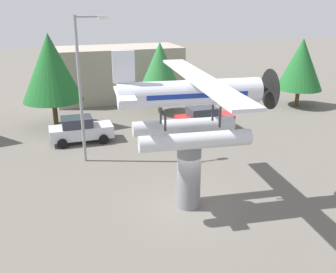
{
  "coord_description": "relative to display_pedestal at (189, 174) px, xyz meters",
  "views": [
    {
      "loc": [
        -6.03,
        -14.93,
        9.12
      ],
      "look_at": [
        0.0,
        3.0,
        2.45
      ],
      "focal_mm": 41.22,
      "sensor_mm": 36.0,
      "label": 1
    }
  ],
  "objects": [
    {
      "name": "car_mid_silver",
      "position": [
        -3.78,
        10.47,
        -0.75
      ],
      "size": [
        4.2,
        2.02,
        1.76
      ],
      "color": "silver",
      "rests_on": "ground"
    },
    {
      "name": "floatplane_monument",
      "position": [
        0.13,
        -0.02,
        3.3
      ],
      "size": [
        7.04,
        10.46,
        4.0
      ],
      "rotation": [
        0.0,
        0.0,
        -0.12
      ],
      "color": "silver",
      "rests_on": "display_pedestal"
    },
    {
      "name": "storefront_building",
      "position": [
        1.27,
        22.0,
        0.86
      ],
      "size": [
        11.95,
        5.35,
        4.99
      ],
      "primitive_type": "cube",
      "color": "#9E9384",
      "rests_on": "ground"
    },
    {
      "name": "streetlight_primary",
      "position": [
        -3.73,
        7.02,
        3.23
      ],
      "size": [
        1.84,
        0.28,
        8.43
      ],
      "color": "gray",
      "rests_on": "ground"
    },
    {
      "name": "tree_far_east",
      "position": [
        16.15,
        13.92,
        2.18
      ],
      "size": [
        4.06,
        4.06,
        6.08
      ],
      "color": "brown",
      "rests_on": "ground"
    },
    {
      "name": "ground_plane",
      "position": [
        0.0,
        0.0,
        -1.63
      ],
      "size": [
        140.0,
        140.0,
        0.0
      ],
      "primitive_type": "plane",
      "color": "#605B54"
    },
    {
      "name": "display_pedestal",
      "position": [
        0.0,
        0.0,
        0.0
      ],
      "size": [
        1.1,
        1.1,
        3.27
      ],
      "primitive_type": "cylinder",
      "color": "slate",
      "rests_on": "ground"
    },
    {
      "name": "tree_east",
      "position": [
        -5.18,
        14.46,
        2.89
      ],
      "size": [
        4.44,
        4.44,
        7.0
      ],
      "color": "brown",
      "rests_on": "ground"
    },
    {
      "name": "car_far_red",
      "position": [
        5.23,
        10.18,
        -0.75
      ],
      "size": [
        4.2,
        2.02,
        1.76
      ],
      "color": "red",
      "rests_on": "ground"
    },
    {
      "name": "tree_center_back",
      "position": [
        3.56,
        15.69,
        2.39
      ],
      "size": [
        3.49,
        3.49,
        5.98
      ],
      "color": "brown",
      "rests_on": "ground"
    }
  ]
}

